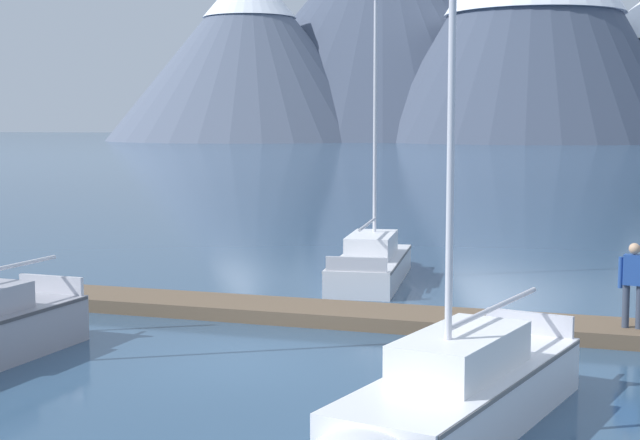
{
  "coord_description": "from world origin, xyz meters",
  "views": [
    {
      "loc": [
        5.66,
        -16.09,
        4.34
      ],
      "look_at": [
        0.0,
        6.0,
        2.0
      ],
      "focal_mm": 53.66,
      "sensor_mm": 36.0,
      "label": 1
    }
  ],
  "objects": [
    {
      "name": "mountain_west_summit",
      "position": [
        -66.23,
        198.3,
        20.97
      ],
      "size": [
        67.08,
        67.08,
        41.08
      ],
      "color": "slate",
      "rests_on": "ground"
    },
    {
      "name": "mountain_central_massif",
      "position": [
        -40.32,
        226.07,
        29.41
      ],
      "size": [
        95.72,
        95.72,
        57.25
      ],
      "color": "#424C60",
      "rests_on": "ground"
    },
    {
      "name": "sailboat_mid_dock_port",
      "position": [
        0.59,
        9.64,
        0.51
      ],
      "size": [
        2.06,
        6.79,
        7.63
      ],
      "color": "silver",
      "rests_on": "ground"
    },
    {
      "name": "person_on_dock",
      "position": [
        7.03,
        3.35,
        1.26
      ],
      "size": [
        0.58,
        0.3,
        1.69
      ],
      "color": "#384256",
      "rests_on": "dock"
    },
    {
      "name": "sailboat_mid_dock_starboard",
      "position": [
        4.2,
        -3.34,
        0.55
      ],
      "size": [
        3.48,
        7.2,
        6.89
      ],
      "color": "white",
      "rests_on": "ground"
    },
    {
      "name": "dock",
      "position": [
        0.0,
        4.0,
        0.14
      ],
      "size": [
        23.03,
        3.37,
        0.3
      ],
      "color": "brown",
      "rests_on": "ground"
    },
    {
      "name": "ground_plane",
      "position": [
        0.0,
        0.0,
        0.0
      ],
      "size": [
        700.0,
        700.0,
        0.0
      ],
      "primitive_type": "plane",
      "color": "#2D4C6B"
    }
  ]
}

